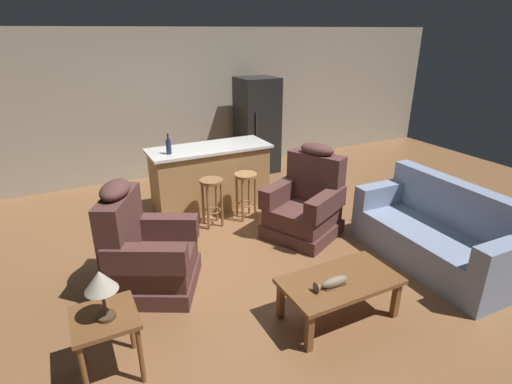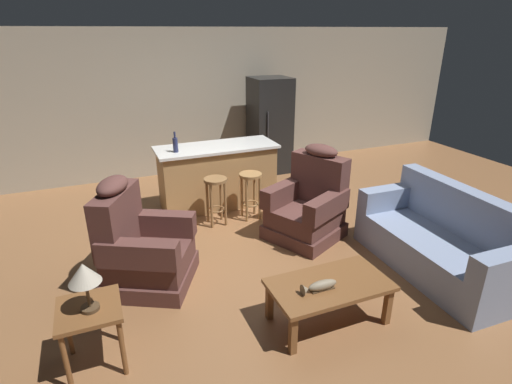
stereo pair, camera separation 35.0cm
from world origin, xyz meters
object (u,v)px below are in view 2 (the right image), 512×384
Objects in this scene: bar_stool_left at (216,193)px; bar_stool_right at (251,187)px; fish_figurine at (319,286)px; end_table at (90,318)px; table_lamp at (84,276)px; kitchen_island at (218,176)px; recliner_near_island at (309,206)px; coffee_table at (329,288)px; bottle_tall_green at (175,144)px; couch at (441,242)px; refrigerator at (270,126)px; recliner_near_lamp at (142,248)px.

bar_stool_left and bar_stool_right have the same top height.
fish_figurine is 1.90m from end_table.
table_lamp reaches higher than kitchen_island.
recliner_near_island is 2.99m from end_table.
coffee_table is 2.68× the size of table_lamp.
kitchen_island reaches higher than bar_stool_right.
bottle_tall_green reaches higher than fish_figurine.
couch is at bearing -54.31° from bar_stool_right.
fish_figurine is at bearing -108.53° from refrigerator.
bar_stool_left is at bearing -53.15° from bottle_tall_green.
fish_figurine is 0.18× the size of couch.
couch is at bearing -84.59° from refrigerator.
table_lamp is (-1.86, 0.29, 0.41)m from fish_figurine.
fish_figurine is (-0.15, -0.06, 0.10)m from coffee_table.
recliner_near_lamp is at bearing -16.10° from couch.
recliner_near_island is 2.72m from refrigerator.
recliner_near_island is (-0.98, 1.29, 0.08)m from couch.
recliner_near_lamp is at bearing 135.06° from fish_figurine.
recliner_near_lamp is at bearing 62.98° from end_table.
kitchen_island is 0.70m from bar_stool_right.
recliner_near_lamp is 2.18m from recliner_near_island.
couch is 3.30m from recliner_near_lamp.
recliner_near_lamp is at bearing 139.28° from coffee_table.
recliner_near_lamp is at bearing -137.17° from bar_stool_left.
bar_stool_left is 0.89m from bottle_tall_green.
coffee_table is at bearing -75.27° from bottle_tall_green.
bottle_tall_green reaches higher than end_table.
couch is 3.43× the size of end_table.
recliner_near_lamp is at bearing -114.85° from bottle_tall_green.
bottle_tall_green is at bearing 104.73° from coffee_table.
recliner_near_island reaches higher than couch.
bar_stool_right is at bearing -121.34° from refrigerator.
recliner_near_lamp is 1.15m from end_table.
table_lamp is 0.23× the size of kitchen_island.
recliner_near_island is at bearing 35.07° from recliner_near_lamp.
table_lamp is at bearing 171.04° from fish_figurine.
table_lamp is 0.60× the size of bar_stool_left.
table_lamp reaches higher than coffee_table.
end_table is at bearing -124.79° from kitchen_island.
fish_figurine is at bearing 36.97° from recliner_near_island.
couch is 1.07× the size of kitchen_island.
bar_stool_left is (-1.02, 0.78, 0.05)m from recliner_near_island.
end_table is 0.82× the size of bar_stool_left.
kitchen_island is (1.89, 2.71, 0.02)m from end_table.
recliner_near_lamp reaches higher than couch.
fish_figurine is 0.50× the size of bar_stool_right.
recliner_near_lamp reaches higher than fish_figurine.
coffee_table is 1.67m from couch.
kitchen_island is 0.86m from bottle_tall_green.
recliner_near_island is at bearing -56.89° from bar_stool_right.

